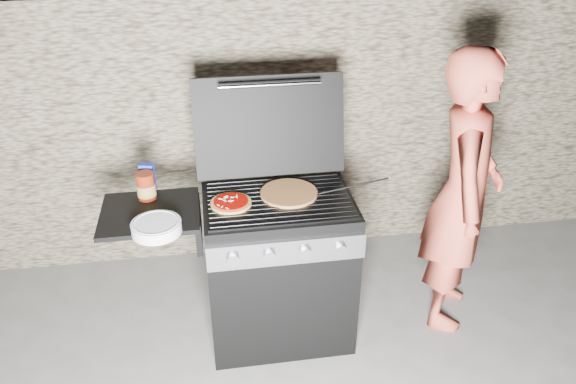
{
  "coord_description": "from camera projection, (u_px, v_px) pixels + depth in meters",
  "views": [
    {
      "loc": [
        -0.35,
        -2.54,
        2.4
      ],
      "look_at": [
        0.05,
        0.0,
        0.95
      ],
      "focal_mm": 35.0,
      "sensor_mm": 36.0,
      "label": 1
    }
  ],
  "objects": [
    {
      "name": "blue_carton",
      "position": [
        148.0,
        177.0,
        3.03
      ],
      "size": [
        0.08,
        0.06,
        0.16
      ],
      "primitive_type": "cube",
      "rotation": [
        0.0,
        0.0,
        -0.24
      ],
      "color": "#1C30A8",
      "rests_on": "gas_grill"
    },
    {
      "name": "stone_wall",
      "position": [
        257.0,
        125.0,
        3.87
      ],
      "size": [
        8.0,
        0.35,
        1.8
      ],
      "primitive_type": "cube",
      "color": "gray",
      "rests_on": "ground"
    },
    {
      "name": "gas_grill",
      "position": [
        235.0,
        273.0,
        3.15
      ],
      "size": [
        1.34,
        0.79,
        0.91
      ],
      "primitive_type": null,
      "color": "black",
      "rests_on": "ground"
    },
    {
      "name": "plate_stack",
      "position": [
        156.0,
        227.0,
        2.69
      ],
      "size": [
        0.31,
        0.31,
        0.06
      ],
      "primitive_type": "cylinder",
      "rotation": [
        0.0,
        0.0,
        -0.38
      ],
      "color": "silver",
      "rests_on": "gas_grill"
    },
    {
      "name": "person",
      "position": [
        463.0,
        194.0,
        3.16
      ],
      "size": [
        0.61,
        0.72,
        1.68
      ],
      "primitive_type": "imported",
      "rotation": [
        0.0,
        0.0,
        1.15
      ],
      "color": "#C34A38",
      "rests_on": "ground"
    },
    {
      "name": "pizza_topped",
      "position": [
        231.0,
        202.0,
        2.91
      ],
      "size": [
        0.23,
        0.23,
        0.02
      ],
      "primitive_type": null,
      "rotation": [
        0.0,
        0.0,
        0.07
      ],
      "color": "gold",
      "rests_on": "gas_grill"
    },
    {
      "name": "pizza_plain",
      "position": [
        289.0,
        193.0,
        3.01
      ],
      "size": [
        0.34,
        0.34,
        0.02
      ],
      "primitive_type": "cylinder",
      "rotation": [
        0.0,
        0.0,
        -0.12
      ],
      "color": "#C17D42",
      "rests_on": "gas_grill"
    },
    {
      "name": "sauce_jar",
      "position": [
        146.0,
        186.0,
        2.95
      ],
      "size": [
        0.11,
        0.11,
        0.15
      ],
      "primitive_type": "cylinder",
      "rotation": [
        0.0,
        0.0,
        0.2
      ],
      "color": "maroon",
      "rests_on": "gas_grill"
    },
    {
      "name": "ground",
      "position": [
        280.0,
        328.0,
        3.41
      ],
      "size": [
        50.0,
        50.0,
        0.0
      ],
      "primitive_type": "plane",
      "color": "#54514E"
    },
    {
      "name": "tongs",
      "position": [
        353.0,
        187.0,
        3.0
      ],
      "size": [
        0.38,
        0.02,
        0.08
      ],
      "primitive_type": "cylinder",
      "rotation": [
        0.0,
        1.4,
        -0.02
      ],
      "color": "black",
      "rests_on": "gas_grill"
    }
  ]
}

